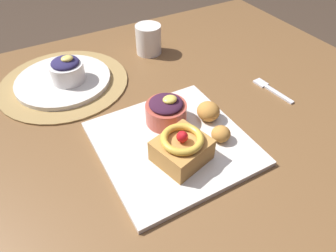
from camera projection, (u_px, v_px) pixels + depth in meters
dining_table at (146, 142)px, 0.80m from camera, size 1.37×0.97×0.73m
woven_placemat at (64, 83)px, 0.83m from camera, size 0.34×0.34×0.00m
front_plate at (173, 143)px, 0.66m from camera, size 0.31×0.31×0.01m
cake_slice at (183, 147)px, 0.60m from camera, size 0.12×0.11×0.07m
berry_ramekin at (166, 111)px, 0.68m from camera, size 0.09×0.09×0.07m
fritter_front at (221, 134)px, 0.65m from camera, size 0.04×0.04×0.03m
fritter_middle at (208, 111)px, 0.70m from camera, size 0.05×0.05×0.04m
back_plate at (63, 80)px, 0.83m from camera, size 0.25×0.25×0.01m
back_ramekin at (67, 70)px, 0.80m from camera, size 0.09×0.09×0.07m
fork at (270, 89)px, 0.81m from camera, size 0.03×0.13×0.00m
coffee_mug at (149, 39)px, 0.93m from camera, size 0.08×0.08×0.09m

